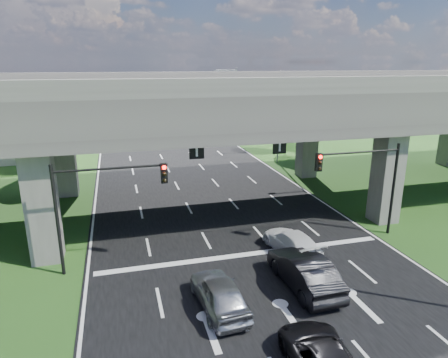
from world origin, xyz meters
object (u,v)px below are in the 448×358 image
car_white (292,242)px  signal_right (366,174)px  streetlight_far (276,110)px  streetlight_beyond (233,98)px  car_dark (304,271)px  car_silver (219,293)px  signal_left (100,196)px

car_white → signal_right: bearing=-175.9°
car_white → streetlight_far: bearing=-115.7°
streetlight_far → signal_right: bearing=-96.5°
streetlight_far → streetlight_beyond: size_ratio=1.00×
signal_right → streetlight_beyond: size_ratio=0.60×
streetlight_far → car_white: bearing=-109.5°
signal_right → car_dark: size_ratio=1.15×
streetlight_beyond → car_silver: (-12.92, -41.18, -5.04)m
signal_left → streetlight_far: bearing=48.2°
signal_left → car_white: signal_left is taller
signal_left → car_dark: 11.01m
car_dark → streetlight_beyond: bearing=-103.2°
signal_left → car_silver: signal_left is taller
signal_right → signal_left: 15.65m
car_silver → signal_left: bearing=-49.4°
signal_left → car_dark: bearing=-25.3°
streetlight_far → car_silver: bearing=-117.2°
streetlight_far → streetlight_beyond: same height
signal_left → car_dark: (9.50, -4.49, -3.30)m
streetlight_far → car_silver: (-12.92, -25.18, -5.04)m
signal_left → car_silver: size_ratio=1.32×
streetlight_beyond → signal_left: bearing=-116.4°
streetlight_beyond → car_dark: 41.71m
streetlight_far → car_dark: 26.42m
signal_left → car_white: size_ratio=1.28×
signal_right → car_white: (-5.17, -0.94, -3.48)m
streetlight_far → car_white: 22.86m
car_white → streetlight_beyond: bearing=-107.6°
car_dark → car_white: car_dark is taller
streetlight_far → car_silver: streetlight_far is taller
streetlight_far → car_white: (-7.44, -21.00, -5.14)m
streetlight_beyond → signal_right: bearing=-93.6°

